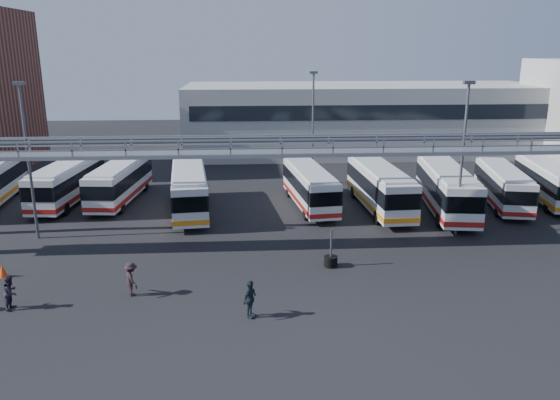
{
  "coord_description": "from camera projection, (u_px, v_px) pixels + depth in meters",
  "views": [
    {
      "loc": [
        -2.11,
        -27.19,
        12.2
      ],
      "look_at": [
        -0.0,
        6.0,
        2.91
      ],
      "focal_mm": 35.0,
      "sensor_mm": 36.0,
      "label": 1
    }
  ],
  "objects": [
    {
      "name": "ground",
      "position": [
        287.0,
        281.0,
        29.55
      ],
      "size": [
        140.0,
        140.0,
        0.0
      ],
      "primitive_type": "plane",
      "color": "black",
      "rests_on": "ground"
    },
    {
      "name": "gantry",
      "position": [
        280.0,
        160.0,
        33.71
      ],
      "size": [
        51.4,
        5.15,
        7.1
      ],
      "color": "gray",
      "rests_on": "ground"
    },
    {
      "name": "warehouse",
      "position": [
        362.0,
        118.0,
        65.73
      ],
      "size": [
        42.0,
        14.0,
        8.0
      ],
      "primitive_type": "cube",
      "color": "#9E9E99",
      "rests_on": "ground"
    },
    {
      "name": "light_pole_left",
      "position": [
        28.0,
        153.0,
        34.72
      ],
      "size": [
        0.7,
        0.35,
        10.21
      ],
      "color": "#4C4F54",
      "rests_on": "ground"
    },
    {
      "name": "light_pole_mid",
      "position": [
        463.0,
        151.0,
        35.47
      ],
      "size": [
        0.7,
        0.35,
        10.21
      ],
      "color": "#4C4F54",
      "rests_on": "ground"
    },
    {
      "name": "light_pole_back",
      "position": [
        313.0,
        122.0,
        49.4
      ],
      "size": [
        0.7,
        0.35,
        10.21
      ],
      "color": "#4C4F54",
      "rests_on": "ground"
    },
    {
      "name": "bus_1",
      "position": [
        67.0,
        181.0,
        44.06
      ],
      "size": [
        3.4,
        10.97,
        3.28
      ],
      "rotation": [
        0.0,
        0.0,
        -0.08
      ],
      "color": "silver",
      "rests_on": "ground"
    },
    {
      "name": "bus_2",
      "position": [
        120.0,
        180.0,
        44.46
      ],
      "size": [
        3.47,
        10.75,
        3.21
      ],
      "rotation": [
        0.0,
        0.0,
        -0.1
      ],
      "color": "silver",
      "rests_on": "ground"
    },
    {
      "name": "bus_3",
      "position": [
        189.0,
        189.0,
        41.54
      ],
      "size": [
        3.7,
        11.14,
        3.32
      ],
      "rotation": [
        0.0,
        0.0,
        0.11
      ],
      "color": "silver",
      "rests_on": "ground"
    },
    {
      "name": "bus_5",
      "position": [
        310.0,
        186.0,
        42.93
      ],
      "size": [
        3.53,
        10.51,
        3.13
      ],
      "rotation": [
        0.0,
        0.0,
        0.11
      ],
      "color": "silver",
      "rests_on": "ground"
    },
    {
      "name": "bus_6",
      "position": [
        380.0,
        186.0,
        42.12
      ],
      "size": [
        3.07,
        11.31,
        3.41
      ],
      "rotation": [
        0.0,
        0.0,
        0.04
      ],
      "color": "silver",
      "rests_on": "ground"
    },
    {
      "name": "bus_7",
      "position": [
        446.0,
        188.0,
        41.36
      ],
      "size": [
        4.19,
        11.73,
        3.49
      ],
      "rotation": [
        0.0,
        0.0,
        -0.14
      ],
      "color": "silver",
      "rests_on": "ground"
    },
    {
      "name": "bus_8",
      "position": [
        503.0,
        185.0,
        43.26
      ],
      "size": [
        4.27,
        10.35,
        3.06
      ],
      "rotation": [
        0.0,
        0.0,
        -0.2
      ],
      "color": "silver",
      "rests_on": "ground"
    },
    {
      "name": "bus_9",
      "position": [
        548.0,
        181.0,
        44.4
      ],
      "size": [
        4.12,
        10.55,
        3.12
      ],
      "rotation": [
        0.0,
        0.0,
        -0.17
      ],
      "color": "silver",
      "rests_on": "ground"
    },
    {
      "name": "pedestrian_b",
      "position": [
        11.0,
        292.0,
        26.25
      ],
      "size": [
        0.69,
        0.86,
        1.69
      ],
      "primitive_type": "imported",
      "rotation": [
        0.0,
        0.0,
        1.51
      ],
      "color": "#231E29",
      "rests_on": "ground"
    },
    {
      "name": "pedestrian_c",
      "position": [
        131.0,
        279.0,
        27.66
      ],
      "size": [
        1.15,
        1.32,
        1.77
      ],
      "primitive_type": "imported",
      "rotation": [
        0.0,
        0.0,
        2.11
      ],
      "color": "black",
      "rests_on": "ground"
    },
    {
      "name": "pedestrian_d",
      "position": [
        250.0,
        299.0,
        25.37
      ],
      "size": [
        0.91,
        1.17,
        1.85
      ],
      "primitive_type": "imported",
      "rotation": [
        0.0,
        0.0,
        1.07
      ],
      "color": "#1B2932",
      "rests_on": "ground"
    },
    {
      "name": "cone_right",
      "position": [
        3.0,
        271.0,
        30.02
      ],
      "size": [
        0.6,
        0.6,
        0.73
      ],
      "primitive_type": "cone",
      "rotation": [
        0.0,
        0.0,
        -0.41
      ],
      "color": "#EB3C0D",
      "rests_on": "ground"
    },
    {
      "name": "tire_stack",
      "position": [
        331.0,
        260.0,
        31.47
      ],
      "size": [
        0.78,
        0.78,
        2.23
      ],
      "color": "black",
      "rests_on": "ground"
    }
  ]
}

